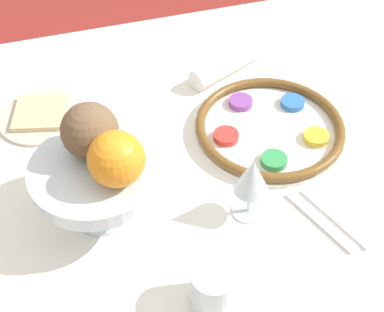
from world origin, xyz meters
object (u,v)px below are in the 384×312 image
wine_glass (252,178)px  orange_fruit (116,159)px  napkin_roll (227,64)px  seder_plate (270,127)px  bread_plate (41,115)px  cup_near (213,287)px  fruit_stand (96,176)px  coconut (90,131)px

wine_glass → orange_fruit: orange_fruit is taller
napkin_roll → seder_plate: bearing=93.9°
bread_plate → napkin_roll: bearing=-175.8°
napkin_roll → orange_fruit: bearing=48.8°
orange_fruit → cup_near: orange_fruit is taller
bread_plate → fruit_stand: bearing=104.8°
orange_fruit → seder_plate: bearing=-156.4°
fruit_stand → cup_near: (-0.13, 0.22, -0.06)m
orange_fruit → cup_near: 0.25m
orange_fruit → coconut: bearing=-68.7°
seder_plate → wine_glass: 0.23m
seder_plate → cup_near: (0.24, 0.33, 0.02)m
orange_fruit → bread_plate: 0.39m
bread_plate → cup_near: (-0.21, 0.52, 0.03)m
fruit_stand → orange_fruit: bearing=130.8°
coconut → cup_near: 0.32m
fruit_stand → coconut: size_ratio=2.33×
seder_plate → coconut: coconut is taller
seder_plate → fruit_stand: fruit_stand is taller
fruit_stand → coconut: 0.08m
wine_glass → seder_plate: bearing=-123.0°
wine_glass → bread_plate: bearing=-48.3°
cup_near → bread_plate: bearing=-67.8°
orange_fruit → napkin_roll: (-0.32, -0.37, -0.15)m
seder_plate → bread_plate: 0.49m
seder_plate → napkin_roll: bearing=-86.1°
wine_glass → bread_plate: 0.51m
napkin_roll → cup_near: (0.22, 0.55, 0.02)m
seder_plate → napkin_roll: napkin_roll is taller
fruit_stand → seder_plate: bearing=-163.7°
wine_glass → cup_near: (0.12, 0.15, -0.05)m
seder_plate → fruit_stand: bearing=16.3°
seder_plate → fruit_stand: (0.37, 0.11, 0.09)m
fruit_stand → coconut: bearing=-97.9°
coconut → seder_plate: bearing=-168.6°
wine_glass → orange_fruit: bearing=-9.1°
coconut → cup_near: coconut is taller
fruit_stand → wine_glass: bearing=163.7°
orange_fruit → bread_plate: size_ratio=0.50×
wine_glass → cup_near: wine_glass is taller
fruit_stand → bread_plate: 0.32m
wine_glass → napkin_roll: bearing=-104.4°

